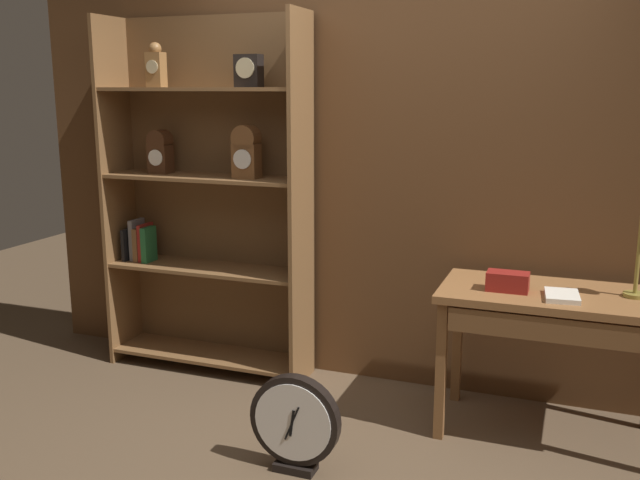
# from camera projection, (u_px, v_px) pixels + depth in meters

# --- Properties ---
(back_wood_panel) EXTENTS (4.80, 0.05, 2.60)m
(back_wood_panel) POSITION_uv_depth(u_px,v_px,m) (390.00, 172.00, 4.16)
(back_wood_panel) COLOR brown
(back_wood_panel) RESTS_ON ground
(bookshelf) EXTENTS (1.32, 0.36, 2.23)m
(bookshelf) POSITION_uv_depth(u_px,v_px,m) (207.00, 199.00, 4.42)
(bookshelf) COLOR brown
(bookshelf) RESTS_ON ground
(workbench) EXTENTS (1.12, 0.59, 0.78)m
(workbench) POSITION_uv_depth(u_px,v_px,m) (552.00, 313.00, 3.56)
(workbench) COLOR brown
(workbench) RESTS_ON ground
(toolbox_small) EXTENTS (0.21, 0.12, 0.10)m
(toolbox_small) POSITION_uv_depth(u_px,v_px,m) (508.00, 281.00, 3.57)
(toolbox_small) COLOR maroon
(toolbox_small) RESTS_ON workbench
(open_repair_manual) EXTENTS (0.18, 0.23, 0.02)m
(open_repair_manual) POSITION_uv_depth(u_px,v_px,m) (562.00, 296.00, 3.45)
(open_repair_manual) COLOR silver
(open_repair_manual) RESTS_ON workbench
(round_clock_large) EXTENTS (0.44, 0.11, 0.48)m
(round_clock_large) POSITION_uv_depth(u_px,v_px,m) (295.00, 423.00, 3.30)
(round_clock_large) COLOR black
(round_clock_large) RESTS_ON ground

